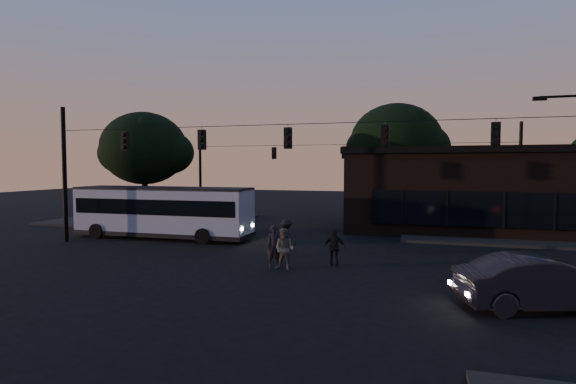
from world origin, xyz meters
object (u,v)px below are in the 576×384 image
(bus, at_px, (163,210))
(building, at_px, (466,189))
(pedestrian_d, at_px, (286,237))
(car, at_px, (542,283))
(pedestrian_a, at_px, (274,246))
(pedestrian_b, at_px, (284,249))
(pedestrian_c, at_px, (335,247))

(bus, bearing_deg, building, 27.90)
(bus, relative_size, pedestrian_d, 6.17)
(car, bearing_deg, pedestrian_a, 54.25)
(bus, distance_m, pedestrian_d, 8.91)
(pedestrian_b, distance_m, pedestrian_c, 2.26)
(pedestrian_c, xyz_separation_m, pedestrian_d, (-2.62, 1.55, 0.08))
(car, xyz_separation_m, pedestrian_b, (-8.75, 2.74, 0.06))
(building, distance_m, bus, 19.82)
(building, relative_size, pedestrian_b, 9.01)
(pedestrian_d, bearing_deg, pedestrian_b, 136.95)
(pedestrian_b, relative_size, pedestrian_d, 0.99)
(pedestrian_b, xyz_separation_m, pedestrian_d, (-0.80, 2.89, 0.01))
(building, xyz_separation_m, pedestrian_a, (-8.79, -14.70, -1.83))
(pedestrian_b, height_order, pedestrian_d, pedestrian_d)
(building, bearing_deg, pedestrian_d, -126.54)
(building, xyz_separation_m, pedestrian_c, (-6.41, -13.74, -1.92))
(bus, relative_size, car, 2.20)
(building, xyz_separation_m, pedestrian_d, (-9.03, -12.18, -1.84))
(bus, height_order, pedestrian_d, bus)
(pedestrian_a, height_order, pedestrian_c, pedestrian_a)
(pedestrian_a, bearing_deg, pedestrian_d, 70.95)
(pedestrian_b, height_order, pedestrian_c, pedestrian_b)
(car, relative_size, pedestrian_b, 2.84)
(car, relative_size, pedestrian_d, 2.80)
(car, distance_m, pedestrian_d, 11.08)
(pedestrian_a, bearing_deg, building, 34.70)
(bus, distance_m, pedestrian_c, 11.90)
(bus, height_order, car, bus)
(pedestrian_c, bearing_deg, pedestrian_a, 11.71)
(pedestrian_b, bearing_deg, car, -10.50)
(pedestrian_a, height_order, pedestrian_b, pedestrian_a)
(pedestrian_a, xyz_separation_m, pedestrian_c, (2.38, 0.96, -0.09))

